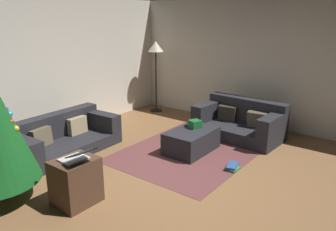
# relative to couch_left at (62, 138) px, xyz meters

# --- Properties ---
(ground_plane) EXTENTS (6.40, 6.40, 0.00)m
(ground_plane) POSITION_rel_couch_left_xyz_m (0.32, -2.24, -0.25)
(ground_plane) COLOR brown
(rear_partition) EXTENTS (6.40, 0.12, 2.60)m
(rear_partition) POSITION_rel_couch_left_xyz_m (0.32, 0.90, 1.05)
(rear_partition) COLOR silver
(rear_partition) RESTS_ON ground_plane
(corner_partition) EXTENTS (0.12, 6.40, 2.60)m
(corner_partition) POSITION_rel_couch_left_xyz_m (3.46, -2.24, 1.05)
(corner_partition) COLOR silver
(corner_partition) RESTS_ON ground_plane
(couch_left) EXTENTS (1.89, 0.94, 0.63)m
(couch_left) POSITION_rel_couch_left_xyz_m (0.00, 0.00, 0.00)
(couch_left) COLOR #26262B
(couch_left) RESTS_ON ground_plane
(couch_right) EXTENTS (0.98, 1.65, 0.71)m
(couch_right) POSITION_rel_couch_left_xyz_m (2.56, -2.10, 0.03)
(couch_right) COLOR #26262B
(couch_right) RESTS_ON ground_plane
(ottoman) EXTENTS (0.95, 0.60, 0.38)m
(ottoman) POSITION_rel_couch_left_xyz_m (1.36, -1.77, -0.06)
(ottoman) COLOR #26262B
(ottoman) RESTS_ON ground_plane
(gift_box) EXTENTS (0.24, 0.23, 0.14)m
(gift_box) POSITION_rel_couch_left_xyz_m (1.49, -1.74, 0.20)
(gift_box) COLOR #19662D
(gift_box) RESTS_ON ottoman
(tv_remote) EXTENTS (0.08, 0.17, 0.02)m
(tv_remote) POSITION_rel_couch_left_xyz_m (1.49, -1.62, 0.14)
(tv_remote) COLOR black
(tv_remote) RESTS_ON ottoman
(side_table) EXTENTS (0.52, 0.44, 0.59)m
(side_table) POSITION_rel_couch_left_xyz_m (-0.90, -1.54, 0.04)
(side_table) COLOR #4C3323
(side_table) RESTS_ON ground_plane
(laptop) EXTENTS (0.34, 0.44, 0.19)m
(laptop) POSITION_rel_couch_left_xyz_m (-0.90, -1.61, 0.39)
(laptop) COLOR silver
(laptop) RESTS_ON side_table
(book_stack) EXTENTS (0.31, 0.22, 0.07)m
(book_stack) POSITION_rel_couch_left_xyz_m (1.14, -2.67, -0.21)
(book_stack) COLOR #387A47
(book_stack) RESTS_ON ground_plane
(corner_lamp) EXTENTS (0.36, 0.36, 1.68)m
(corner_lamp) POSITION_rel_couch_left_xyz_m (2.94, 0.32, 1.19)
(corner_lamp) COLOR black
(corner_lamp) RESTS_ON ground_plane
(area_rug) EXTENTS (2.60, 2.00, 0.01)m
(area_rug) POSITION_rel_couch_left_xyz_m (1.36, -1.77, -0.25)
(area_rug) COLOR brown
(area_rug) RESTS_ON ground_plane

